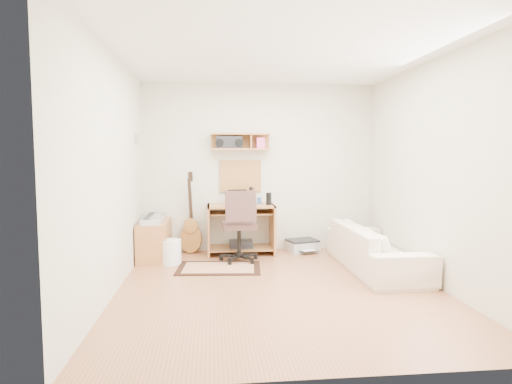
{
  "coord_description": "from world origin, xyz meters",
  "views": [
    {
      "loc": [
        -0.74,
        -4.72,
        1.51
      ],
      "look_at": [
        -0.15,
        1.05,
        1.0
      ],
      "focal_mm": 30.24,
      "sensor_mm": 36.0,
      "label": 1
    }
  ],
  "objects": [
    {
      "name": "task_chair",
      "position": [
        -0.37,
        1.26,
        0.51
      ],
      "size": [
        0.55,
        0.55,
        1.03
      ],
      "primitive_type": null,
      "rotation": [
        0.0,
        0.0,
        0.05
      ],
      "color": "#3E2924",
      "rests_on": "floor"
    },
    {
      "name": "desk",
      "position": [
        -0.31,
        1.73,
        0.38
      ],
      "size": [
        1.0,
        0.55,
        0.75
      ],
      "primitive_type": null,
      "color": "#BA7841",
      "rests_on": "floor"
    },
    {
      "name": "waste_basket",
      "position": [
        -1.31,
        1.2,
        0.17
      ],
      "size": [
        0.29,
        0.29,
        0.34
      ],
      "primitive_type": "cylinder",
      "rotation": [
        0.0,
        0.0,
        0.03
      ],
      "color": "white",
      "rests_on": "floor"
    },
    {
      "name": "left_wall",
      "position": [
        -1.8,
        0.0,
        1.3
      ],
      "size": [
        0.01,
        4.0,
        2.6
      ],
      "primitive_type": "cube",
      "color": "beige",
      "rests_on": "ground"
    },
    {
      "name": "wall_photo",
      "position": [
        -1.79,
        1.5,
        1.72
      ],
      "size": [
        0.02,
        0.2,
        0.15
      ],
      "primitive_type": "cube",
      "color": "#4C8CBF",
      "rests_on": "left_wall"
    },
    {
      "name": "guitar",
      "position": [
        -1.07,
        1.86,
        0.62
      ],
      "size": [
        0.37,
        0.28,
        1.25
      ],
      "primitive_type": null,
      "rotation": [
        0.0,
        0.0,
        -0.22
      ],
      "color": "#B07436",
      "rests_on": "floor"
    },
    {
      "name": "laptop",
      "position": [
        -0.33,
        1.71,
        0.86
      ],
      "size": [
        0.35,
        0.35,
        0.23
      ],
      "primitive_type": null,
      "rotation": [
        0.0,
        0.0,
        0.19
      ],
      "color": "silver",
      "rests_on": "desk"
    },
    {
      "name": "back_wall",
      "position": [
        0.0,
        2.0,
        1.3
      ],
      "size": [
        3.6,
        0.01,
        2.6
      ],
      "primitive_type": "cube",
      "color": "beige",
      "rests_on": "ground"
    },
    {
      "name": "ceiling",
      "position": [
        0.0,
        0.0,
        2.6
      ],
      "size": [
        3.6,
        4.0,
        0.01
      ],
      "primitive_type": "cube",
      "color": "white",
      "rests_on": "ground"
    },
    {
      "name": "sofa",
      "position": [
        1.38,
        0.65,
        0.38
      ],
      "size": [
        0.57,
        1.97,
        0.77
      ],
      "primitive_type": "imported",
      "rotation": [
        0.0,
        0.0,
        1.57
      ],
      "color": "beige",
      "rests_on": "floor"
    },
    {
      "name": "cabinet",
      "position": [
        -1.58,
        1.55,
        0.28
      ],
      "size": [
        0.4,
        0.9,
        0.55
      ],
      "primitive_type": "cube",
      "color": "#BA7841",
      "rests_on": "floor"
    },
    {
      "name": "desk_lamp",
      "position": [
        -0.11,
        1.87,
        0.88
      ],
      "size": [
        0.09,
        0.09,
        0.26
      ],
      "primitive_type": null,
      "color": "black",
      "rests_on": "desk"
    },
    {
      "name": "cork_board",
      "position": [
        -0.3,
        1.98,
        1.17
      ],
      "size": [
        0.64,
        0.03,
        0.49
      ],
      "primitive_type": "cube",
      "color": "tan",
      "rests_on": "back_wall"
    },
    {
      "name": "floor",
      "position": [
        0.0,
        0.0,
        -0.01
      ],
      "size": [
        3.6,
        4.0,
        0.01
      ],
      "primitive_type": "cube",
      "color": "#A66A45",
      "rests_on": "ground"
    },
    {
      "name": "pencil_cup",
      "position": [
        -0.02,
        1.83,
        0.8
      ],
      "size": [
        0.07,
        0.07,
        0.1
      ],
      "primitive_type": "cylinder",
      "color": "#335A9B",
      "rests_on": "desk"
    },
    {
      "name": "wall_shelf",
      "position": [
        -0.3,
        1.88,
        1.7
      ],
      "size": [
        0.9,
        0.25,
        0.26
      ],
      "primitive_type": "cube",
      "color": "#BA7841",
      "rests_on": "back_wall"
    },
    {
      "name": "right_wall",
      "position": [
        1.8,
        0.0,
        1.3
      ],
      "size": [
        0.01,
        4.0,
        2.6
      ],
      "primitive_type": "cube",
      "color": "beige",
      "rests_on": "ground"
    },
    {
      "name": "music_keyboard",
      "position": [
        -1.58,
        1.55,
        0.59
      ],
      "size": [
        0.26,
        0.83,
        0.07
      ],
      "primitive_type": "cube",
      "color": "#B2B5BA",
      "rests_on": "cabinet"
    },
    {
      "name": "boombox",
      "position": [
        -0.48,
        1.87,
        1.68
      ],
      "size": [
        0.39,
        0.18,
        0.2
      ],
      "primitive_type": "cube",
      "color": "black",
      "rests_on": "wall_shelf"
    },
    {
      "name": "speaker",
      "position": [
        0.11,
        1.68,
        0.84
      ],
      "size": [
        0.08,
        0.08,
        0.18
      ],
      "primitive_type": "cylinder",
      "color": "black",
      "rests_on": "desk"
    },
    {
      "name": "printer",
      "position": [
        0.65,
        1.79,
        0.09
      ],
      "size": [
        0.54,
        0.47,
        0.18
      ],
      "primitive_type": "cube",
      "rotation": [
        0.0,
        0.0,
        0.28
      ],
      "color": "#A5A8AA",
      "rests_on": "floor"
    },
    {
      "name": "rug",
      "position": [
        -0.66,
        0.91,
        0.01
      ],
      "size": [
        1.14,
        0.81,
        0.01
      ],
      "primitive_type": "cube",
      "rotation": [
        0.0,
        0.0,
        -0.08
      ],
      "color": "beige",
      "rests_on": "floor"
    }
  ]
}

